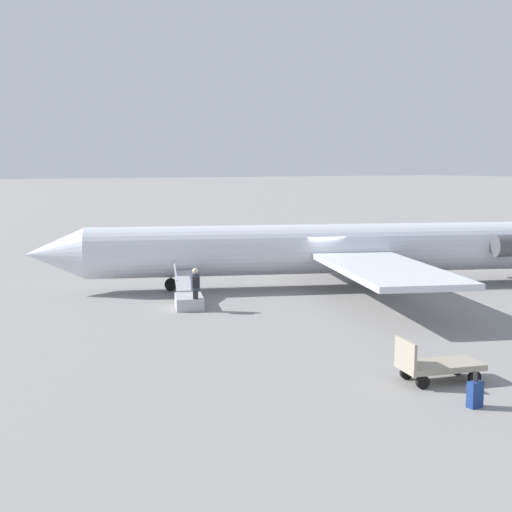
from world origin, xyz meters
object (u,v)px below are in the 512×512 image
luggage_cart (436,365)px  passenger (195,286)px  suitcase (475,394)px  boarding_stairs (188,297)px  airplane_main (339,248)px

luggage_cart → passenger: bearing=-68.4°
luggage_cart → suitcase: bearing=85.6°
boarding_stairs → airplane_main: bearing=-63.7°
luggage_cart → airplane_main: bearing=-103.0°
suitcase → boarding_stairs: bearing=-87.9°
airplane_main → suitcase: (7.84, 15.62, -1.52)m
passenger → suitcase: size_ratio=1.98×
boarding_stairs → suitcase: 14.91m
suitcase → airplane_main: bearing=-116.6°
airplane_main → suitcase: airplane_main is taller
boarding_stairs → suitcase: size_ratio=4.67×
passenger → airplane_main: bearing=-56.3°
suitcase → passenger: bearing=-86.8°
airplane_main → passenger: (8.60, 1.88, -0.85)m
luggage_cart → boarding_stairs: bearing=-70.0°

